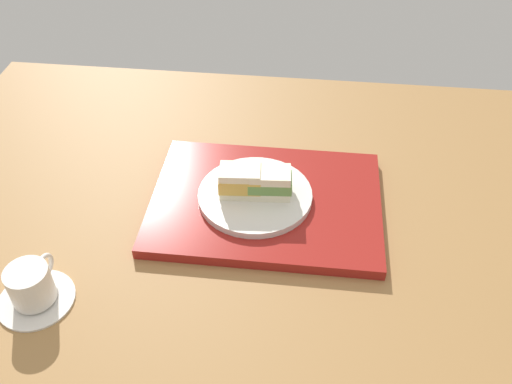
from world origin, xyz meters
TOP-DOWN VIEW (x-y plane):
  - ground_plane at (0.00, 0.00)cm, footprint 140.00×100.00cm
  - serving_tray at (-3.22, -1.53)cm, footprint 43.38×31.85cm
  - sandwich_plate at (-1.14, -1.38)cm, footprint 21.61×21.61cm
  - sandwich_near at (-3.91, -1.54)cm, footprint 8.42×5.72cm
  - sandwich_far at (1.63, -1.22)cm, footprint 8.15×5.91cm
  - coffee_cup at (31.65, 24.67)cm, footprint 12.41×12.43cm

SIDE VIEW (x-z plane):
  - ground_plane at x=0.00cm, z-range -3.00..0.00cm
  - serving_tray at x=-3.22cm, z-range 0.00..2.14cm
  - sandwich_plate at x=-1.14cm, z-range 2.14..3.47cm
  - coffee_cup at x=31.65cm, z-range -0.46..6.74cm
  - sandwich_near at x=-3.91cm, z-range 3.47..8.83cm
  - sandwich_far at x=1.63cm, z-range 3.47..9.11cm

